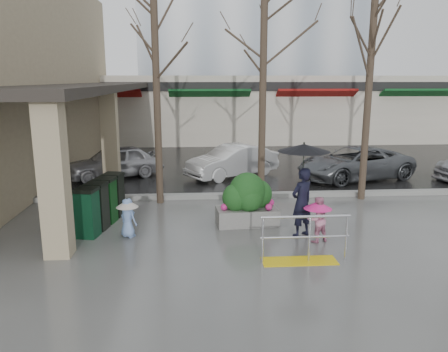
{
  "coord_description": "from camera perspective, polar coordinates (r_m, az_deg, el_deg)",
  "views": [
    {
      "loc": [
        -0.91,
        -9.77,
        3.81
      ],
      "look_at": [
        -0.13,
        1.48,
        1.3
      ],
      "focal_mm": 35.0,
      "sensor_mm": 36.0,
      "label": 1
    }
  ],
  "objects": [
    {
      "name": "car_a",
      "position": [
        17.69,
        -14.05,
        1.82
      ],
      "size": [
        3.98,
        2.87,
        1.26
      ],
      "primitive_type": "imported",
      "rotation": [
        0.0,
        0.0,
        -1.15
      ],
      "color": "#9E9EA2",
      "rests_on": "ground"
    },
    {
      "name": "woman",
      "position": [
        10.73,
        10.23,
        -0.7
      ],
      "size": [
        1.26,
        1.26,
        2.35
      ],
      "rotation": [
        0.0,
        0.0,
        3.69
      ],
      "color": "black",
      "rests_on": "ground"
    },
    {
      "name": "planter",
      "position": [
        11.64,
        3.07,
        -3.11
      ],
      "size": [
        1.67,
        0.98,
        1.41
      ],
      "rotation": [
        0.0,
        0.0,
        0.08
      ],
      "color": "slate",
      "rests_on": "ground"
    },
    {
      "name": "tree_mideast",
      "position": [
        14.46,
        18.76,
        16.07
      ],
      "size": [
        3.2,
        3.2,
        6.5
      ],
      "color": "#382B21",
      "rests_on": "ground"
    },
    {
      "name": "car_c",
      "position": [
        17.63,
        16.73,
        1.62
      ],
      "size": [
        4.95,
        3.31,
        1.26
      ],
      "primitive_type": "imported",
      "rotation": [
        0.0,
        0.0,
        -1.28
      ],
      "color": "#585B60",
      "rests_on": "ground"
    },
    {
      "name": "storefront_row",
      "position": [
        27.95,
        2.04,
        8.86
      ],
      "size": [
        34.0,
        6.74,
        4.0
      ],
      "color": "beige",
      "rests_on": "ground"
    },
    {
      "name": "car_b",
      "position": [
        17.32,
        1.11,
        1.97
      ],
      "size": [
        3.94,
        3.17,
        1.26
      ],
      "primitive_type": "imported",
      "rotation": [
        0.0,
        0.0,
        -1.01
      ],
      "color": "white",
      "rests_on": "ground"
    },
    {
      "name": "pillar_front",
      "position": [
        9.96,
        -21.35,
        -0.27
      ],
      "size": [
        0.55,
        0.55,
        3.5
      ],
      "primitive_type": "cube",
      "color": "tan",
      "rests_on": "ground"
    },
    {
      "name": "child_blue",
      "position": [
        10.97,
        -12.47,
        -4.86
      ],
      "size": [
        0.57,
        0.55,
        0.99
      ],
      "rotation": [
        0.0,
        0.0,
        2.49
      ],
      "color": "#799CD8",
      "rests_on": "ground"
    },
    {
      "name": "tree_midwest",
      "position": [
        13.61,
        5.24,
        18.5
      ],
      "size": [
        3.2,
        3.2,
        7.0
      ],
      "color": "#382B21",
      "rests_on": "ground"
    },
    {
      "name": "canopy_slab",
      "position": [
        18.19,
        -16.66,
        11.46
      ],
      "size": [
        2.8,
        18.0,
        0.25
      ],
      "primitive_type": "cube",
      "color": "#2D2823",
      "rests_on": "pillar_front"
    },
    {
      "name": "handrail",
      "position": [
        9.51,
        10.24,
        -8.84
      ],
      "size": [
        1.9,
        0.5,
        1.03
      ],
      "color": "yellow",
      "rests_on": "ground"
    },
    {
      "name": "tree_west",
      "position": [
        13.48,
        -9.03,
        17.82
      ],
      "size": [
        3.2,
        3.2,
        6.8
      ],
      "color": "#382B21",
      "rests_on": "ground"
    },
    {
      "name": "news_boxes",
      "position": [
        11.96,
        -15.69,
        -3.41
      ],
      "size": [
        0.94,
        2.27,
        1.24
      ],
      "rotation": [
        0.0,
        0.0,
        -0.21
      ],
      "color": "#0D3D23",
      "rests_on": "ground"
    },
    {
      "name": "ground",
      "position": [
        10.53,
        1.27,
        -8.67
      ],
      "size": [
        120.0,
        120.0,
        0.0
      ],
      "primitive_type": "plane",
      "color": "#51514F",
      "rests_on": "ground"
    },
    {
      "name": "pillar_back",
      "position": [
        16.19,
        -14.64,
        4.83
      ],
      "size": [
        0.55,
        0.55,
        3.5
      ],
      "primitive_type": "cube",
      "color": "tan",
      "rests_on": "ground"
    },
    {
      "name": "curb",
      "position": [
        14.3,
        -0.19,
        -2.59
      ],
      "size": [
        120.0,
        0.3,
        0.15
      ],
      "primitive_type": "cube",
      "color": "gray",
      "rests_on": "ground"
    },
    {
      "name": "child_pink",
      "position": [
        10.61,
        12.11,
        -5.12
      ],
      "size": [
        0.67,
        0.67,
        1.11
      ],
      "rotation": [
        0.0,
        0.0,
        3.48
      ],
      "color": "pink",
      "rests_on": "ground"
    },
    {
      "name": "street_asphalt",
      "position": [
        32.01,
        -2.33,
        5.72
      ],
      "size": [
        120.0,
        36.0,
        0.01
      ],
      "primitive_type": "cube",
      "color": "black",
      "rests_on": "ground"
    }
  ]
}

